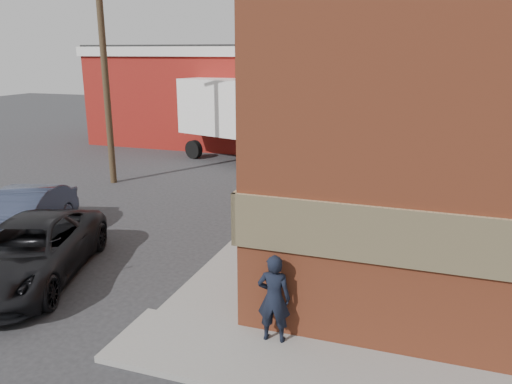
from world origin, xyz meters
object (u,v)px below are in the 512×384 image
Objects in this scene: warehouse at (240,94)px; suv_a at (28,252)px; utility_pole at (104,65)px; box_truck at (254,116)px; man at (274,298)px; sedan at (24,215)px.

warehouse is 3.17× the size of suv_a.
utility_pole reaches higher than box_truck.
man is at bearing -67.71° from warehouse.
warehouse reaches higher than sedan.
sedan is (-8.44, 2.90, -0.25)m from man.
suv_a is at bearing -61.17° from sedan.
suv_a is at bearing -12.03° from man.
man is 0.39× the size of sedan.
utility_pole is 1.08× the size of box_truck.
warehouse is 1.81× the size of utility_pole.
man is 15.87m from box_truck.
box_truck reaches higher than sedan.
box_truck is (-5.57, 14.80, 1.32)m from man.
warehouse is 19.72m from suv_a.
man is 6.34m from suv_a.
warehouse reaches higher than box_truck.
sedan is at bearing -77.87° from utility_pole.
box_truck reaches higher than suv_a.
utility_pole is 7.64m from sedan.
warehouse is at bearing -72.93° from man.
utility_pole is at bearing -48.56° from man.
warehouse is 11.27m from utility_pole.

